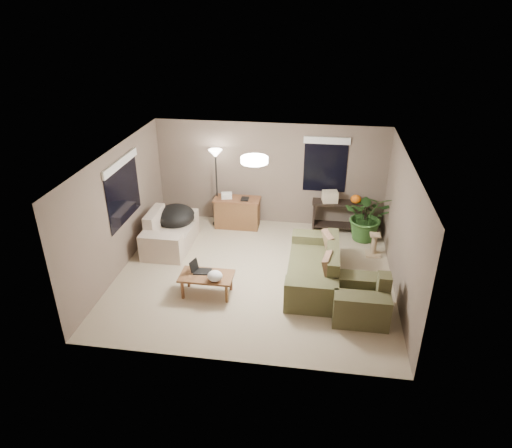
# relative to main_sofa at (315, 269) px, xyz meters

# --- Properties ---
(room_shell) EXTENTS (5.50, 5.50, 5.50)m
(room_shell) POSITION_rel_main_sofa_xyz_m (-1.21, 0.10, 0.96)
(room_shell) COLOR tan
(room_shell) RESTS_ON ground
(main_sofa) EXTENTS (0.95, 2.20, 0.85)m
(main_sofa) POSITION_rel_main_sofa_xyz_m (0.00, 0.00, 0.00)
(main_sofa) COLOR #46462A
(main_sofa) RESTS_ON ground
(throw_pillows) EXTENTS (0.37, 1.39, 0.47)m
(throw_pillows) POSITION_rel_main_sofa_xyz_m (0.26, -0.00, 0.36)
(throw_pillows) COLOR #8C7251
(throw_pillows) RESTS_ON main_sofa
(loveseat) EXTENTS (0.90, 1.60, 0.85)m
(loveseat) POSITION_rel_main_sofa_xyz_m (-3.29, 1.00, 0.00)
(loveseat) COLOR beige
(loveseat) RESTS_ON ground
(armchair) EXTENTS (0.95, 1.00, 0.85)m
(armchair) POSITION_rel_main_sofa_xyz_m (0.84, -0.90, 0.00)
(armchair) COLOR #4E4C2E
(armchair) RESTS_ON ground
(coffee_table) EXTENTS (1.00, 0.55, 0.42)m
(coffee_table) POSITION_rel_main_sofa_xyz_m (-2.00, -0.71, 0.06)
(coffee_table) COLOR brown
(coffee_table) RESTS_ON ground
(laptop) EXTENTS (0.40, 0.26, 0.24)m
(laptop) POSITION_rel_main_sofa_xyz_m (-2.17, -0.61, 0.19)
(laptop) COLOR black
(laptop) RESTS_ON coffee_table
(plastic_bag) EXTENTS (0.32, 0.30, 0.20)m
(plastic_bag) POSITION_rel_main_sofa_xyz_m (-1.80, -0.86, 0.22)
(plastic_bag) COLOR white
(plastic_bag) RESTS_ON coffee_table
(desk) EXTENTS (1.10, 0.50, 0.75)m
(desk) POSITION_rel_main_sofa_xyz_m (-1.95, 2.18, 0.08)
(desk) COLOR brown
(desk) RESTS_ON ground
(desk_papers) EXTENTS (0.69, 0.29, 0.12)m
(desk_papers) POSITION_rel_main_sofa_xyz_m (-2.10, 2.17, 0.51)
(desk_papers) COLOR silver
(desk_papers) RESTS_ON desk
(console_table) EXTENTS (1.30, 0.40, 0.75)m
(console_table) POSITION_rel_main_sofa_xyz_m (0.50, 2.31, 0.14)
(console_table) COLOR black
(console_table) RESTS_ON ground
(pumpkin) EXTENTS (0.30, 0.30, 0.20)m
(pumpkin) POSITION_rel_main_sofa_xyz_m (0.85, 2.31, 0.56)
(pumpkin) COLOR orange
(pumpkin) RESTS_ON console_table
(cardboard_box) EXTENTS (0.39, 0.32, 0.26)m
(cardboard_box) POSITION_rel_main_sofa_xyz_m (0.25, 2.31, 0.59)
(cardboard_box) COLOR beige
(cardboard_box) RESTS_ON console_table
(papasan_chair) EXTENTS (1.17, 1.17, 0.80)m
(papasan_chair) POSITION_rel_main_sofa_xyz_m (-3.26, 1.43, 0.17)
(papasan_chair) COLOR black
(papasan_chair) RESTS_ON ground
(floor_lamp) EXTENTS (0.32, 0.32, 1.91)m
(floor_lamp) POSITION_rel_main_sofa_xyz_m (-2.45, 2.25, 1.30)
(floor_lamp) COLOR black
(floor_lamp) RESTS_ON ground
(ceiling_fixture) EXTENTS (0.50, 0.50, 0.10)m
(ceiling_fixture) POSITION_rel_main_sofa_xyz_m (-1.21, 0.10, 2.15)
(ceiling_fixture) COLOR white
(ceiling_fixture) RESTS_ON room_shell
(houseplant) EXTENTS (1.07, 1.19, 0.93)m
(houseplant) POSITION_rel_main_sofa_xyz_m (1.12, 1.98, 0.17)
(houseplant) COLOR #2D5923
(houseplant) RESTS_ON ground
(cat_scratching_post) EXTENTS (0.32, 0.32, 0.50)m
(cat_scratching_post) POSITION_rel_main_sofa_xyz_m (1.24, 1.27, -0.08)
(cat_scratching_post) COLOR tan
(cat_scratching_post) RESTS_ON ground
(window_left) EXTENTS (0.05, 1.56, 1.33)m
(window_left) POSITION_rel_main_sofa_xyz_m (-3.94, 0.40, 1.49)
(window_left) COLOR black
(window_left) RESTS_ON room_shell
(window_back) EXTENTS (1.06, 0.05, 1.33)m
(window_back) POSITION_rel_main_sofa_xyz_m (0.09, 2.58, 1.49)
(window_back) COLOR black
(window_back) RESTS_ON room_shell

